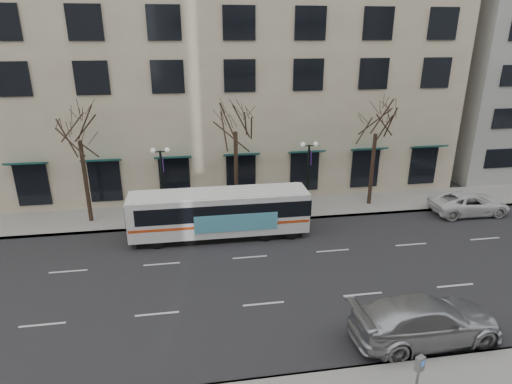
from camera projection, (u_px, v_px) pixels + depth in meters
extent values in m
plane|color=black|center=(256.00, 278.00, 22.60)|extent=(160.00, 160.00, 0.00)
cube|color=gray|center=(304.00, 207.00, 31.64)|extent=(80.00, 4.00, 0.15)
cube|color=#B8A88C|center=(196.00, 35.00, 37.54)|extent=(40.00, 20.00, 24.00)
cylinder|color=black|center=(86.00, 183.00, 28.26)|extent=(0.28, 0.28, 5.74)
cylinder|color=black|center=(236.00, 174.00, 29.70)|extent=(0.28, 0.28, 5.95)
cylinder|color=black|center=(372.00, 171.00, 31.26)|extent=(0.28, 0.28, 5.46)
cylinder|color=black|center=(163.00, 187.00, 28.57)|extent=(0.16, 0.16, 5.00)
cylinder|color=black|center=(166.00, 219.00, 29.39)|extent=(0.36, 0.36, 0.30)
cube|color=black|center=(160.00, 152.00, 27.72)|extent=(0.90, 0.06, 0.06)
sphere|color=silver|center=(153.00, 150.00, 27.62)|extent=(0.32, 0.32, 0.32)
sphere|color=silver|center=(167.00, 150.00, 27.75)|extent=(0.32, 0.32, 0.32)
cube|color=#411F75|center=(163.00, 164.00, 28.03)|extent=(0.04, 0.45, 1.00)
cylinder|color=black|center=(308.00, 180.00, 30.05)|extent=(0.16, 0.16, 5.00)
cylinder|color=black|center=(306.00, 210.00, 30.87)|extent=(0.36, 0.36, 0.30)
cube|color=black|center=(309.00, 146.00, 29.19)|extent=(0.90, 0.06, 0.06)
sphere|color=silver|center=(303.00, 144.00, 29.09)|extent=(0.32, 0.32, 0.32)
sphere|color=silver|center=(316.00, 144.00, 29.22)|extent=(0.32, 0.32, 0.32)
cube|color=#411F75|center=(310.00, 158.00, 29.51)|extent=(0.04, 0.45, 1.00)
cube|color=white|center=(219.00, 212.00, 26.70)|extent=(11.06, 2.43, 2.53)
cube|color=black|center=(220.00, 233.00, 27.20)|extent=(10.17, 2.14, 0.41)
cube|color=black|center=(224.00, 206.00, 26.60)|extent=(10.62, 2.47, 1.01)
cube|color=#E24815|center=(220.00, 218.00, 26.85)|extent=(10.95, 2.46, 0.17)
cube|color=#59B7D9|center=(236.00, 223.00, 25.79)|extent=(5.06, 0.07, 1.11)
cube|color=white|center=(219.00, 193.00, 26.25)|extent=(10.50, 2.19, 0.07)
cylinder|color=black|center=(157.00, 241.00, 25.59)|extent=(0.92, 0.26, 0.92)
cylinder|color=black|center=(159.00, 227.00, 27.55)|extent=(0.92, 0.26, 0.92)
cylinder|color=black|center=(266.00, 234.00, 26.54)|extent=(0.92, 0.26, 0.92)
cylinder|color=black|center=(260.00, 220.00, 28.50)|extent=(0.92, 0.26, 0.92)
cylinder|color=black|center=(292.00, 232.00, 26.78)|extent=(0.92, 0.26, 0.92)
cylinder|color=black|center=(284.00, 219.00, 28.74)|extent=(0.92, 0.26, 0.92)
imported|color=#B5B7BD|center=(426.00, 320.00, 17.84)|extent=(6.53, 2.89, 1.86)
imported|color=white|center=(469.00, 203.00, 30.49)|extent=(5.54, 2.65, 1.53)
cylinder|color=gray|center=(417.00, 379.00, 15.14)|extent=(0.09, 0.09, 1.03)
cube|color=gray|center=(420.00, 364.00, 14.90)|extent=(0.38, 0.31, 0.57)
cube|color=blue|center=(421.00, 364.00, 14.78)|extent=(0.16, 0.08, 0.21)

